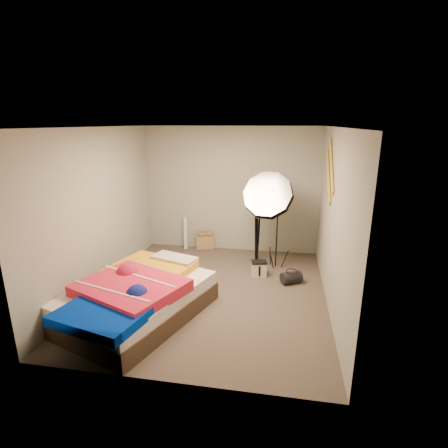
% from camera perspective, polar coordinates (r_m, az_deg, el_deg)
% --- Properties ---
extents(floor, '(4.00, 4.00, 0.00)m').
position_cam_1_polar(floor, '(5.58, -2.11, -11.09)').
color(floor, '#4E453A').
rests_on(floor, ground).
extents(ceiling, '(4.00, 4.00, 0.00)m').
position_cam_1_polar(ceiling, '(4.96, -2.42, 15.54)').
color(ceiling, silver).
rests_on(ceiling, wall_back).
extents(wall_back, '(3.50, 0.00, 3.50)m').
position_cam_1_polar(wall_back, '(7.05, 1.16, 5.53)').
color(wall_back, '#99A091').
rests_on(wall_back, floor).
extents(wall_front, '(3.50, 0.00, 3.50)m').
position_cam_1_polar(wall_front, '(3.30, -9.58, -7.39)').
color(wall_front, '#99A091').
rests_on(wall_front, floor).
extents(wall_left, '(0.00, 4.00, 4.00)m').
position_cam_1_polar(wall_left, '(5.74, -19.60, 2.11)').
color(wall_left, '#99A091').
rests_on(wall_left, floor).
extents(wall_right, '(0.00, 4.00, 4.00)m').
position_cam_1_polar(wall_right, '(5.07, 17.49, 0.49)').
color(wall_right, '#99A091').
rests_on(wall_right, floor).
extents(tote_bag, '(0.39, 0.25, 0.37)m').
position_cam_1_polar(tote_bag, '(7.32, -3.13, -2.73)').
color(tote_bag, tan).
rests_on(tote_bag, floor).
extents(wrapping_roll, '(0.12, 0.20, 0.67)m').
position_cam_1_polar(wrapping_roll, '(7.34, -6.32, -1.52)').
color(wrapping_roll, '#6FC2DE').
rests_on(wrapping_roll, floor).
extents(camera_case, '(0.28, 0.22, 0.25)m').
position_cam_1_polar(camera_case, '(6.11, 5.71, -7.33)').
color(camera_case, beige).
rests_on(camera_case, floor).
extents(duffel_bag, '(0.39, 0.33, 0.20)m').
position_cam_1_polar(duffel_bag, '(5.93, 10.92, -8.58)').
color(duffel_bag, black).
rests_on(duffel_bag, floor).
extents(wall_stripe_upper, '(0.02, 0.91, 0.78)m').
position_cam_1_polar(wall_stripe_upper, '(5.52, 17.14, 9.19)').
color(wall_stripe_upper, gold).
rests_on(wall_stripe_upper, wall_right).
extents(wall_stripe_lower, '(0.02, 0.91, 0.78)m').
position_cam_1_polar(wall_stripe_lower, '(5.79, 16.69, 7.53)').
color(wall_stripe_lower, gold).
rests_on(wall_stripe_lower, wall_right).
extents(bed, '(1.97, 2.43, 0.58)m').
position_cam_1_polar(bed, '(4.96, -13.98, -11.47)').
color(bed, '#413023').
rests_on(bed, floor).
extents(photo_umbrella, '(1.14, 0.89, 1.85)m').
position_cam_1_polar(photo_umbrella, '(6.11, 7.28, 4.46)').
color(photo_umbrella, black).
rests_on(photo_umbrella, floor).
extents(camera_tripod, '(0.09, 0.09, 1.30)m').
position_cam_1_polar(camera_tripod, '(6.61, 5.47, 0.26)').
color(camera_tripod, black).
rests_on(camera_tripod, floor).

